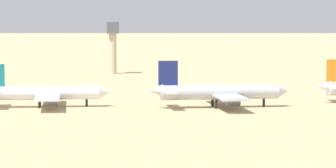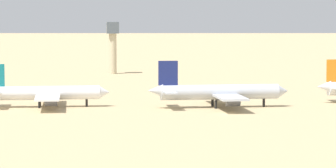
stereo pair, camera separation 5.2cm
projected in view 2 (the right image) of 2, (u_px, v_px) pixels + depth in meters
ground at (227, 114)px, 225.08m from camera, size 4000.00×4000.00×0.00m
ridge_west at (136, 7)px, 1312.00m from camera, size 394.92×350.37×61.75m
parked_jet_teal_1 at (43, 93)px, 240.70m from camera, size 36.79×30.75×12.19m
parked_jet_navy_2 at (218, 92)px, 239.85m from camera, size 39.85×33.43×13.18m
control_tower at (113, 43)px, 365.59m from camera, size 5.20×5.20×22.01m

